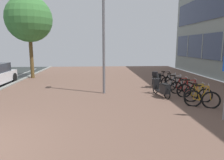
{
  "coord_description": "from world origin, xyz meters",
  "views": [
    {
      "loc": [
        3.35,
        -4.84,
        2.55
      ],
      "look_at": [
        3.88,
        3.24,
        1.17
      ],
      "focal_mm": 32.47,
      "sensor_mm": 36.0,
      "label": 1
    }
  ],
  "objects_px": {
    "bicycle_rack_00": "(202,99)",
    "street_tree": "(29,19)",
    "bicycle_rack_01": "(198,95)",
    "bicycle_rack_06": "(166,80)",
    "bicycle_rack_03": "(182,88)",
    "scooter_mid": "(162,89)",
    "bicycle_rack_04": "(176,85)",
    "scooter_near": "(156,80)",
    "bicycle_rack_05": "(172,82)",
    "bicycle_rack_02": "(190,91)",
    "lamp_post": "(104,33)"
  },
  "relations": [
    {
      "from": "bicycle_rack_01",
      "to": "lamp_post",
      "type": "bearing_deg",
      "value": 154.95
    },
    {
      "from": "bicycle_rack_01",
      "to": "bicycle_rack_02",
      "type": "bearing_deg",
      "value": 89.32
    },
    {
      "from": "bicycle_rack_05",
      "to": "scooter_near",
      "type": "relative_size",
      "value": 0.74
    },
    {
      "from": "bicycle_rack_02",
      "to": "street_tree",
      "type": "xyz_separation_m",
      "value": [
        -9.76,
        6.77,
        4.17
      ]
    },
    {
      "from": "bicycle_rack_03",
      "to": "scooter_near",
      "type": "xyz_separation_m",
      "value": [
        -0.9,
        1.84,
        0.13
      ]
    },
    {
      "from": "bicycle_rack_01",
      "to": "bicycle_rack_02",
      "type": "xyz_separation_m",
      "value": [
        0.01,
        0.8,
        0.02
      ]
    },
    {
      "from": "lamp_post",
      "to": "bicycle_rack_02",
      "type": "bearing_deg",
      "value": -15.54
    },
    {
      "from": "bicycle_rack_05",
      "to": "street_tree",
      "type": "distance_m",
      "value": 11.42
    },
    {
      "from": "bicycle_rack_06",
      "to": "scooter_mid",
      "type": "distance_m",
      "value": 3.17
    },
    {
      "from": "bicycle_rack_01",
      "to": "scooter_near",
      "type": "bearing_deg",
      "value": 105.8
    },
    {
      "from": "bicycle_rack_06",
      "to": "bicycle_rack_04",
      "type": "bearing_deg",
      "value": -86.91
    },
    {
      "from": "bicycle_rack_06",
      "to": "scooter_mid",
      "type": "xyz_separation_m",
      "value": [
        -1.16,
        -2.95,
        0.05
      ]
    },
    {
      "from": "bicycle_rack_04",
      "to": "street_tree",
      "type": "height_order",
      "value": "street_tree"
    },
    {
      "from": "bicycle_rack_01",
      "to": "bicycle_rack_02",
      "type": "distance_m",
      "value": 0.8
    },
    {
      "from": "bicycle_rack_05",
      "to": "scooter_mid",
      "type": "height_order",
      "value": "bicycle_rack_05"
    },
    {
      "from": "scooter_near",
      "to": "bicycle_rack_06",
      "type": "bearing_deg",
      "value": 34.9
    },
    {
      "from": "bicycle_rack_03",
      "to": "scooter_mid",
      "type": "height_order",
      "value": "bicycle_rack_03"
    },
    {
      "from": "bicycle_rack_00",
      "to": "bicycle_rack_05",
      "type": "bearing_deg",
      "value": 87.49
    },
    {
      "from": "lamp_post",
      "to": "bicycle_rack_00",
      "type": "bearing_deg",
      "value": -34.84
    },
    {
      "from": "bicycle_rack_02",
      "to": "bicycle_rack_03",
      "type": "distance_m",
      "value": 0.8
    },
    {
      "from": "scooter_mid",
      "to": "bicycle_rack_00",
      "type": "bearing_deg",
      "value": -59.46
    },
    {
      "from": "bicycle_rack_02",
      "to": "lamp_post",
      "type": "height_order",
      "value": "lamp_post"
    },
    {
      "from": "street_tree",
      "to": "bicycle_rack_03",
      "type": "bearing_deg",
      "value": -31.68
    },
    {
      "from": "bicycle_rack_04",
      "to": "bicycle_rack_03",
      "type": "bearing_deg",
      "value": -89.32
    },
    {
      "from": "bicycle_rack_03",
      "to": "bicycle_rack_06",
      "type": "relative_size",
      "value": 0.95
    },
    {
      "from": "bicycle_rack_04",
      "to": "bicycle_rack_06",
      "type": "xyz_separation_m",
      "value": [
        -0.09,
        1.6,
        0.01
      ]
    },
    {
      "from": "scooter_near",
      "to": "bicycle_rack_00",
      "type": "bearing_deg",
      "value": -80.22
    },
    {
      "from": "bicycle_rack_06",
      "to": "street_tree",
      "type": "height_order",
      "value": "street_tree"
    },
    {
      "from": "bicycle_rack_02",
      "to": "lamp_post",
      "type": "distance_m",
      "value": 5.24
    },
    {
      "from": "bicycle_rack_01",
      "to": "bicycle_rack_06",
      "type": "relative_size",
      "value": 0.94
    },
    {
      "from": "bicycle_rack_02",
      "to": "bicycle_rack_01",
      "type": "bearing_deg",
      "value": -90.68
    },
    {
      "from": "bicycle_rack_01",
      "to": "bicycle_rack_06",
      "type": "bearing_deg",
      "value": 92.45
    },
    {
      "from": "street_tree",
      "to": "bicycle_rack_02",
      "type": "bearing_deg",
      "value": -34.75
    },
    {
      "from": "bicycle_rack_03",
      "to": "street_tree",
      "type": "bearing_deg",
      "value": 148.32
    },
    {
      "from": "bicycle_rack_03",
      "to": "bicycle_rack_05",
      "type": "height_order",
      "value": "bicycle_rack_05"
    },
    {
      "from": "bicycle_rack_00",
      "to": "street_tree",
      "type": "bearing_deg",
      "value": 138.64
    },
    {
      "from": "bicycle_rack_04",
      "to": "scooter_near",
      "type": "height_order",
      "value": "scooter_near"
    },
    {
      "from": "bicycle_rack_02",
      "to": "scooter_near",
      "type": "height_order",
      "value": "scooter_near"
    },
    {
      "from": "scooter_mid",
      "to": "lamp_post",
      "type": "xyz_separation_m",
      "value": [
        -2.9,
        0.93,
        2.8
      ]
    },
    {
      "from": "bicycle_rack_03",
      "to": "scooter_near",
      "type": "height_order",
      "value": "scooter_near"
    },
    {
      "from": "scooter_near",
      "to": "lamp_post",
      "type": "height_order",
      "value": "lamp_post"
    },
    {
      "from": "bicycle_rack_05",
      "to": "scooter_mid",
      "type": "distance_m",
      "value": 2.5
    },
    {
      "from": "bicycle_rack_02",
      "to": "bicycle_rack_05",
      "type": "bearing_deg",
      "value": 91.84
    },
    {
      "from": "bicycle_rack_02",
      "to": "street_tree",
      "type": "bearing_deg",
      "value": 145.25
    },
    {
      "from": "bicycle_rack_00",
      "to": "street_tree",
      "type": "relative_size",
      "value": 0.21
    },
    {
      "from": "bicycle_rack_06",
      "to": "scooter_mid",
      "type": "bearing_deg",
      "value": -111.44
    },
    {
      "from": "bicycle_rack_01",
      "to": "lamp_post",
      "type": "height_order",
      "value": "lamp_post"
    },
    {
      "from": "bicycle_rack_06",
      "to": "scooter_mid",
      "type": "height_order",
      "value": "bicycle_rack_06"
    },
    {
      "from": "bicycle_rack_01",
      "to": "bicycle_rack_03",
      "type": "xyz_separation_m",
      "value": [
        -0.08,
        1.6,
        0.0
      ]
    },
    {
      "from": "bicycle_rack_02",
      "to": "bicycle_rack_00",
      "type": "bearing_deg",
      "value": -98.95
    }
  ]
}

